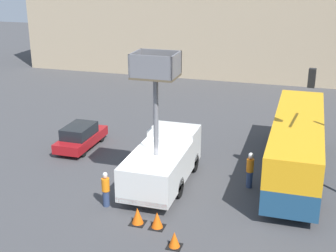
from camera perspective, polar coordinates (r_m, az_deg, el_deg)
ground_plane at (r=24.00m, az=-2.74°, el=-8.01°), size 120.00×120.00×0.00m
building_backdrop_far at (r=50.22m, az=8.74°, el=12.61°), size 44.00×10.00×10.66m
utility_truck at (r=24.08m, az=-0.63°, el=-3.99°), size 2.57×6.40×7.15m
city_bus at (r=26.05m, az=15.43°, el=-1.90°), size 2.55×11.75×3.21m
road_worker_near_truck at (r=22.48m, az=-7.60°, el=-7.66°), size 0.38×0.38×1.76m
road_worker_directing at (r=24.40m, az=9.96°, el=-5.29°), size 0.38×0.38×1.92m
traffic_cone_near_truck at (r=20.85m, az=-1.34°, el=-11.42°), size 0.66×0.66×0.75m
traffic_cone_mid_road at (r=19.60m, az=0.78°, el=-13.72°), size 0.61×0.61×0.69m
traffic_cone_far_side at (r=21.17m, az=-3.73°, el=-10.92°), size 0.67×0.67×0.77m
parked_car_curbside at (r=29.63m, az=-10.61°, el=-1.26°), size 1.74×4.23×1.53m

